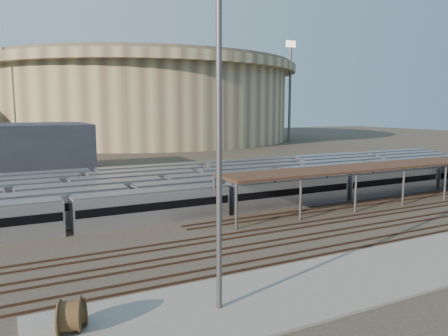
% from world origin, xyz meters
% --- Properties ---
extents(ground, '(420.00, 420.00, 0.00)m').
position_xyz_m(ground, '(0.00, 0.00, 0.00)').
color(ground, '#383026').
rests_on(ground, ground).
extents(apron, '(50.00, 9.00, 0.20)m').
position_xyz_m(apron, '(-5.00, -15.00, 0.10)').
color(apron, gray).
rests_on(apron, ground).
extents(subway_trains, '(125.61, 23.90, 3.60)m').
position_xyz_m(subway_trains, '(0.01, 18.50, 1.80)').
color(subway_trains, '#B9B9BE').
rests_on(subway_trains, ground).
extents(inspection_shed, '(60.30, 6.00, 5.30)m').
position_xyz_m(inspection_shed, '(22.00, 4.00, 4.98)').
color(inspection_shed, '#505055').
rests_on(inspection_shed, ground).
extents(empty_tracks, '(170.00, 9.62, 0.18)m').
position_xyz_m(empty_tracks, '(0.00, -5.00, 0.09)').
color(empty_tracks, '#4C3323').
rests_on(empty_tracks, ground).
extents(stadium, '(124.00, 124.00, 32.50)m').
position_xyz_m(stadium, '(25.00, 140.00, 16.47)').
color(stadium, tan).
rests_on(stadium, ground).
extents(floodlight_2, '(4.00, 1.00, 38.40)m').
position_xyz_m(floodlight_2, '(70.00, 100.00, 20.65)').
color(floodlight_2, '#505055').
rests_on(floodlight_2, ground).
extents(floodlight_3, '(4.00, 1.00, 38.40)m').
position_xyz_m(floodlight_3, '(-10.00, 160.00, 20.65)').
color(floodlight_3, '#505055').
rests_on(floodlight_3, ground).
extents(cable_reel_west, '(0.98, 1.70, 1.67)m').
position_xyz_m(cable_reel_west, '(-26.84, -13.41, 1.04)').
color(cable_reel_west, brown).
rests_on(cable_reel_west, apron).
extents(cable_reel_east, '(1.71, 2.31, 2.06)m').
position_xyz_m(cable_reel_east, '(-27.33, -14.01, 1.23)').
color(cable_reel_east, brown).
rests_on(cable_reel_east, apron).
extents(yard_light_pole, '(0.81, 0.36, 21.47)m').
position_xyz_m(yard_light_pole, '(-18.30, -15.06, 11.02)').
color(yard_light_pole, '#505055').
rests_on(yard_light_pole, apron).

